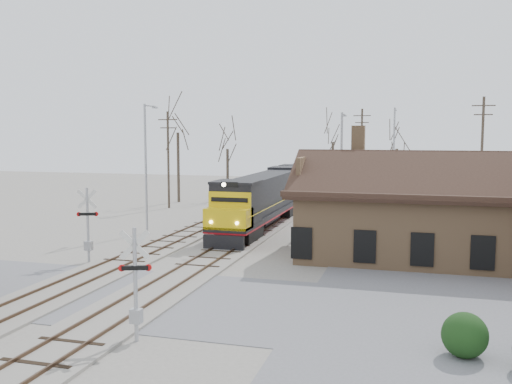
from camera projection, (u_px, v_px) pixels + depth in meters
ground at (148, 297)px, 25.89m from camera, size 140.00×140.00×0.00m
road at (148, 297)px, 25.89m from camera, size 60.00×9.00×0.03m
track_main at (244, 238)px, 40.24m from camera, size 3.40×90.00×0.24m
track_siding at (185, 235)px, 41.46m from camera, size 3.40×90.00×0.24m
depot at (422, 218)px, 33.90m from camera, size 15.20×9.31×7.90m
locomotive_lead at (261, 199)px, 44.44m from camera, size 2.90×19.40×4.30m
locomotive_trailing at (308, 179)px, 63.27m from camera, size 2.90×19.40×4.07m
crossbuck_near at (136, 289)px, 20.27m from camera, size 1.14×0.48×4.14m
crossbuck_far at (88, 228)px, 32.70m from camera, size 1.18×0.51×4.33m
hedge_a at (465, 335)px, 18.93m from camera, size 1.53×1.53×1.53m
streetlight_a at (147, 162)px, 41.94m from camera, size 0.25×2.04×9.54m
streetlight_b at (341, 165)px, 43.17m from camera, size 0.25×2.04×8.96m
streetlight_c at (394, 153)px, 55.57m from camera, size 0.25×2.04×9.86m
utility_pole_a at (168, 158)px, 56.05m from camera, size 2.00×0.24×9.52m
utility_pole_b at (361, 151)px, 66.89m from camera, size 2.00×0.24×10.21m
utility_pole_c at (482, 154)px, 51.18m from camera, size 2.00×0.24×10.65m
tree_a at (178, 121)px, 60.56m from camera, size 4.97×4.97×12.18m
tree_b at (227, 141)px, 63.02m from camera, size 3.77×3.77×9.23m
tree_c at (333, 134)px, 70.21m from camera, size 4.20×4.20×10.29m
tree_d at (397, 140)px, 62.54m from camera, size 3.79×3.79×9.28m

